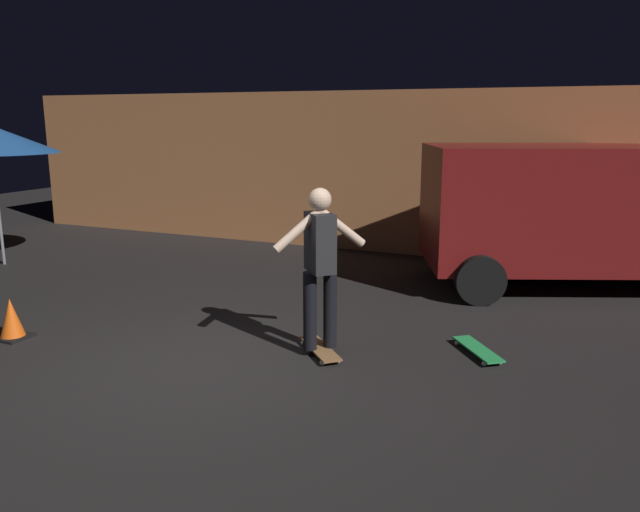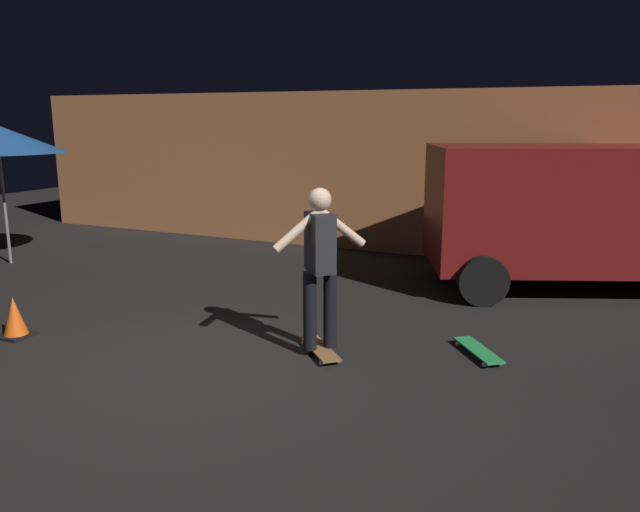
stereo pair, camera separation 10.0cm
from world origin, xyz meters
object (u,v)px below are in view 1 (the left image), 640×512
Objects in this scene: skateboard_spare at (478,349)px; traffic_cone at (12,320)px; skater at (320,257)px; skateboard_ridden at (320,349)px; parked_van at (591,207)px.

traffic_cone reaches higher than skateboard_spare.
skateboard_ridden is at bearing 0.00° from skater.
parked_van reaches higher than skateboard_ridden.
skateboard_spare is at bearing 23.02° from skateboard_ridden.
skateboard_spare is 5.11m from traffic_cone.
traffic_cone is (-3.34, -0.94, 0.16)m from skateboard_ridden.
skateboard_ridden is (-2.46, -4.07, -1.11)m from parked_van.
parked_van is at bearing 58.81° from skateboard_ridden.
traffic_cone is (-5.80, -5.01, -0.95)m from parked_van.
skater is (-2.46, -4.07, -0.12)m from parked_van.
parked_van is 2.98× the size of skater.
skater reaches higher than skateboard_spare.
parked_van reaches higher than skateboard_spare.
parked_van is 10.82× the size of traffic_cone.
traffic_cone is at bearing -139.21° from parked_van.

